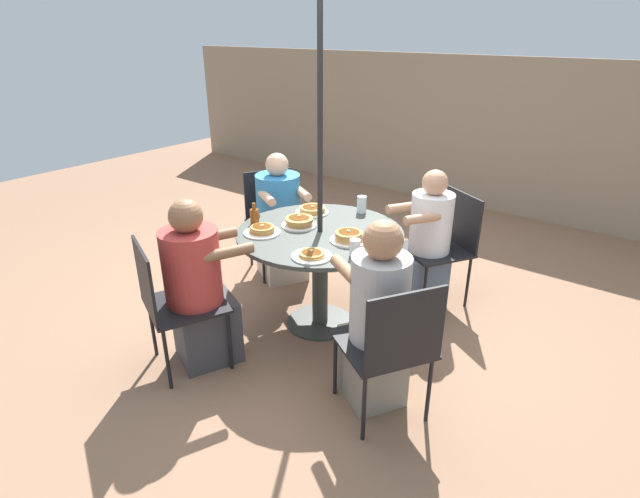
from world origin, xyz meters
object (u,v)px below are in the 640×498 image
(pancake_plate_e, at_px, (312,255))
(syrup_bottle, at_px, (255,216))
(diner_south, at_px, (280,223))
(drinking_glass_a, at_px, (362,204))
(patio_table, at_px, (320,249))
(patio_chair_east, at_px, (446,241))
(pancake_plate_b, at_px, (312,210))
(coffee_cup, at_px, (385,241))
(patio_chair_south, at_px, (274,215))
(diner_north, at_px, (376,322))
(patio_chair_west, at_px, (171,298))
(pancake_plate_a, at_px, (349,237))
(diner_west, at_px, (199,291))
(drinking_glass_b, at_px, (355,248))
(patio_chair_north, at_px, (391,343))
(diner_east, at_px, (426,245))
(pancake_plate_c, at_px, (262,230))
(pancake_plate_d, at_px, (299,222))

(pancake_plate_e, relative_size, syrup_bottle, 1.58)
(diner_south, distance_m, syrup_bottle, 0.78)
(diner_south, relative_size, drinking_glass_a, 8.64)
(pancake_plate_e, relative_size, drinking_glass_a, 1.99)
(patio_table, bearing_deg, patio_chair_east, 58.93)
(pancake_plate_b, distance_m, coffee_cup, 0.82)
(patio_chair_south, relative_size, drinking_glass_a, 6.95)
(diner_north, bearing_deg, patio_chair_west, 145.18)
(patio_table, distance_m, pancake_plate_a, 0.31)
(diner_south, height_order, syrup_bottle, diner_south)
(pancake_plate_e, bearing_deg, patio_chair_west, -136.27)
(patio_table, height_order, diner_west, diner_west)
(diner_west, height_order, drinking_glass_b, diner_west)
(patio_table, bearing_deg, drinking_glass_a, 87.89)
(patio_table, relative_size, patio_chair_east, 1.32)
(patio_table, distance_m, pancake_plate_b, 0.41)
(patio_chair_north, xyz_separation_m, pancake_plate_a, (-0.66, 0.55, 0.27))
(syrup_bottle, bearing_deg, drinking_glass_a, 55.33)
(patio_chair_west, height_order, drinking_glass_b, patio_chair_west)
(diner_west, height_order, pancake_plate_a, diner_west)
(diner_north, relative_size, patio_chair_east, 1.30)
(coffee_cup, bearing_deg, patio_chair_south, 160.73)
(patio_chair_south, height_order, pancake_plate_e, patio_chair_south)
(diner_east, relative_size, diner_west, 0.97)
(pancake_plate_c, height_order, drinking_glass_b, drinking_glass_b)
(pancake_plate_b, bearing_deg, pancake_plate_a, -28.01)
(patio_chair_west, distance_m, pancake_plate_a, 1.22)
(pancake_plate_e, bearing_deg, diner_west, -141.83)
(diner_west, bearing_deg, patio_chair_north, 34.70)
(diner_east, height_order, patio_chair_west, diner_east)
(pancake_plate_b, relative_size, drinking_glass_b, 2.40)
(diner_north, height_order, patio_chair_west, diner_north)
(diner_west, bearing_deg, patio_chair_south, 136.53)
(patio_chair_east, distance_m, coffee_cup, 0.95)
(pancake_plate_e, distance_m, drinking_glass_a, 0.91)
(patio_table, xyz_separation_m, patio_chair_north, (0.92, -0.57, -0.11))
(patio_chair_east, distance_m, patio_chair_south, 1.55)
(diner_north, distance_m, diner_east, 1.29)
(diner_west, bearing_deg, pancake_plate_d, 101.15)
(patio_chair_east, bearing_deg, pancake_plate_c, 85.65)
(patio_chair_west, distance_m, pancake_plate_c, 0.78)
(syrup_bottle, xyz_separation_m, drinking_glass_a, (0.48, 0.69, 0.00))
(pancake_plate_b, xyz_separation_m, pancake_plate_e, (0.50, -0.64, -0.01))
(pancake_plate_a, relative_size, drinking_glass_a, 1.99)
(pancake_plate_b, xyz_separation_m, drinking_glass_a, (0.29, 0.25, 0.04))
(patio_chair_north, height_order, patio_chair_east, same)
(pancake_plate_b, xyz_separation_m, coffee_cup, (0.79, -0.24, 0.03))
(drinking_glass_b, bearing_deg, diner_south, 152.26)
(diner_north, relative_size, pancake_plate_d, 4.55)
(pancake_plate_b, bearing_deg, diner_west, -94.21)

